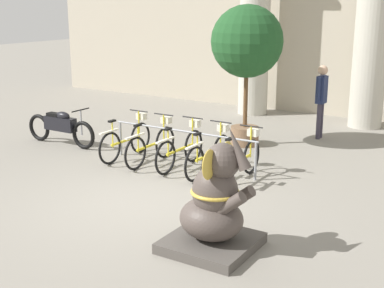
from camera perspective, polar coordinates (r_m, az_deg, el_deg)
ground_plane at (r=9.21m, az=-4.81°, el=-6.02°), size 60.00×60.00×0.00m
building_facade at (r=16.31m, az=13.79°, el=13.55°), size 20.00×0.20×6.00m
column_left at (r=16.02m, az=6.71°, el=12.50°), size 1.10×1.10×5.16m
column_right at (r=14.90m, az=18.69°, el=11.65°), size 1.10×1.10×5.16m
bike_rack at (r=10.84m, az=-0.97°, el=0.59°), size 3.36×0.05×0.77m
bicycle_0 at (r=11.60m, az=-6.98°, el=0.46°), size 0.48×1.73×0.98m
bicycle_1 at (r=11.16m, az=-4.32°, el=-0.04°), size 0.48×1.73×0.98m
bicycle_2 at (r=10.83m, az=-1.18°, el=-0.48°), size 0.48×1.73×0.98m
bicycle_3 at (r=10.45m, az=1.87°, el=-1.06°), size 0.48×1.73×0.98m
bicycle_4 at (r=10.10m, az=5.15°, el=-1.68°), size 0.48×1.73×0.98m
elephant_statue at (r=7.25m, az=2.41°, el=-6.80°), size 1.16×1.16×1.78m
motorcycle at (r=12.93m, az=-13.83°, el=1.85°), size 2.10×0.55×0.92m
person_pedestrian at (r=13.41m, az=13.64°, el=5.16°), size 0.24×0.47×1.81m
potted_tree at (r=12.34m, az=5.89°, el=10.41°), size 1.65×1.65×3.24m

